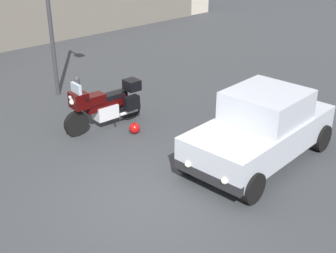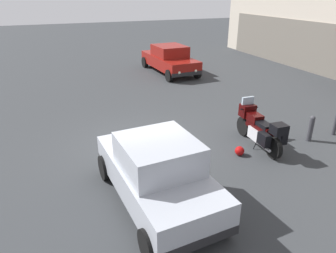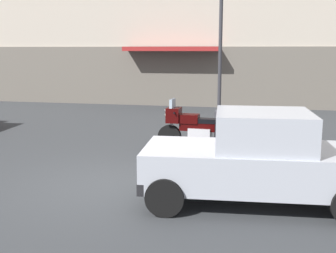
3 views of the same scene
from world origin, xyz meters
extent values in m
plane|color=#2D3033|center=(0.00, 0.00, 0.00)|extent=(80.00, 80.00, 0.00)
cube|color=#5C564E|center=(0.00, 12.02, 1.40)|extent=(26.32, 0.12, 2.80)
cube|color=maroon|center=(-1.16, 11.59, 2.70)|extent=(4.40, 1.10, 0.20)
cylinder|color=black|center=(0.45, 3.41, 0.32)|extent=(0.65, 0.17, 0.64)
cylinder|color=black|center=(2.07, 3.33, 0.32)|extent=(0.65, 0.17, 0.64)
cylinder|color=#B7B7BC|center=(0.47, 3.41, 0.75)|extent=(0.33, 0.09, 0.68)
cube|color=#B7B7BC|center=(1.30, 3.37, 0.42)|extent=(0.62, 0.43, 0.36)
cube|color=black|center=(1.30, 3.37, 0.66)|extent=(1.11, 0.34, 0.28)
cube|color=black|center=(1.00, 3.38, 0.84)|extent=(0.54, 0.37, 0.24)
cube|color=black|center=(1.50, 3.36, 0.80)|extent=(0.57, 0.33, 0.12)
cube|color=black|center=(0.57, 3.40, 0.92)|extent=(0.38, 0.46, 0.40)
cube|color=#8C9EAD|center=(0.53, 3.41, 1.22)|extent=(0.10, 0.40, 0.28)
sphere|color=#EAEACC|center=(0.39, 3.41, 0.92)|extent=(0.14, 0.14, 0.14)
cylinder|color=black|center=(0.65, 3.40, 1.02)|extent=(0.07, 0.62, 0.04)
cylinder|color=#B7B7BC|center=(1.89, 3.14, 0.30)|extent=(0.55, 0.12, 0.09)
cube|color=black|center=(1.94, 3.05, 0.58)|extent=(0.41, 0.22, 0.36)
cube|color=black|center=(1.96, 3.61, 0.58)|extent=(0.41, 0.22, 0.36)
cube|color=black|center=(2.17, 3.32, 0.95)|extent=(0.38, 0.42, 0.28)
cylinder|color=black|center=(1.44, 3.18, 0.15)|extent=(0.03, 0.13, 0.29)
sphere|color=#990C0C|center=(1.59, 2.52, 0.14)|extent=(0.28, 0.28, 0.28)
cube|color=#9EA3AD|center=(2.75, -0.47, 0.66)|extent=(3.91, 1.93, 0.68)
cube|color=#9EA3AD|center=(2.90, -0.46, 1.32)|extent=(1.71, 1.63, 0.64)
cube|color=#8C9EAD|center=(2.15, -0.51, 1.32)|extent=(0.17, 1.39, 0.54)
cube|color=#8C9EAD|center=(3.65, -0.40, 1.32)|extent=(0.17, 1.39, 0.51)
cube|color=black|center=(0.90, -0.61, 0.42)|extent=(0.24, 1.64, 0.20)
cylinder|color=black|center=(1.36, -1.36, 0.32)|extent=(0.65, 0.27, 0.64)
cylinder|color=black|center=(1.24, 0.20, 0.32)|extent=(0.65, 0.27, 0.64)
cylinder|color=black|center=(4.14, 0.42, 0.32)|extent=(0.65, 0.27, 0.64)
sphere|color=silver|center=(0.89, -1.06, 0.54)|extent=(0.14, 0.14, 0.14)
sphere|color=silver|center=(0.82, -0.16, 0.54)|extent=(0.14, 0.14, 0.14)
cylinder|color=#2D2D33|center=(1.54, 6.25, 2.32)|extent=(0.12, 0.12, 4.64)
cylinder|color=#333338|center=(1.59, 5.14, 0.39)|extent=(0.16, 0.16, 0.78)
sphere|color=#333338|center=(1.59, 5.14, 0.78)|extent=(0.16, 0.16, 0.16)
camera|label=1|loc=(-4.71, -5.59, 5.03)|focal=47.81mm
camera|label=2|loc=(8.21, -2.33, 4.46)|focal=32.97mm
camera|label=3|loc=(2.77, -7.76, 2.69)|focal=45.24mm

